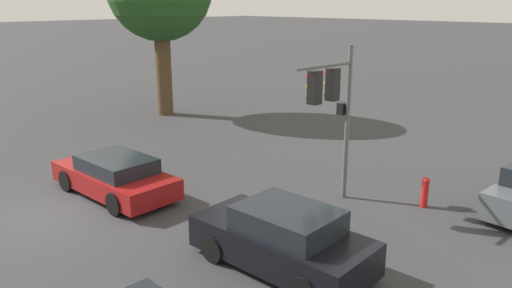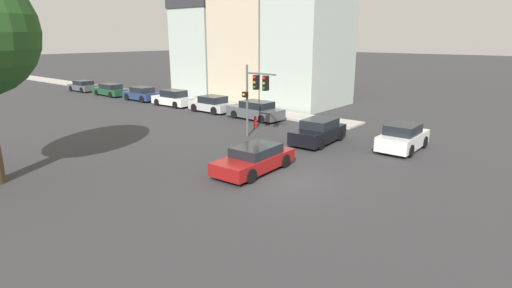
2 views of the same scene
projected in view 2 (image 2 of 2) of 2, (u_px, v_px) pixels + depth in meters
The scene contains 14 objects.
ground_plane at pixel (287, 180), 18.14m from camera, with size 300.00×300.00×0.00m, color #333335.
sidewalk_strip at pixel (123, 91), 47.31m from camera, with size 2.59×60.00×0.14m.
rowhouse_backdrop at pixel (260, 39), 39.32m from camera, with size 8.15×18.21×12.68m.
traffic_signal at pixel (256, 88), 24.81m from camera, with size 0.54×2.49×4.62m.
crossing_car_0 at pixel (403, 138), 22.77m from camera, with size 3.94×1.94×1.54m.
crossing_car_1 at pixel (318, 132), 24.36m from camera, with size 4.27×2.13×1.47m.
crossing_car_2 at pixel (254, 159), 19.20m from camera, with size 4.56×2.10×1.26m.
parked_car_0 at pixel (255, 111), 31.38m from camera, with size 2.06×4.73×1.45m.
parked_car_1 at pixel (212, 104), 34.50m from camera, with size 2.03×3.94×1.39m.
parked_car_2 at pixel (173, 99), 37.45m from camera, with size 1.91×4.26×1.51m.
parked_car_3 at pixel (142, 94), 40.66m from camera, with size 1.99×4.13×1.40m.
parked_car_4 at pixel (110, 90), 44.05m from camera, with size 1.88×4.78×1.32m.
parked_car_5 at pixel (83, 86), 47.64m from camera, with size 2.04×3.95×1.28m.
fire_hydrant at pixel (255, 122), 28.23m from camera, with size 0.22×0.22×0.92m.
Camera 2 is at (-14.09, -9.77, 6.29)m, focal length 28.00 mm.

